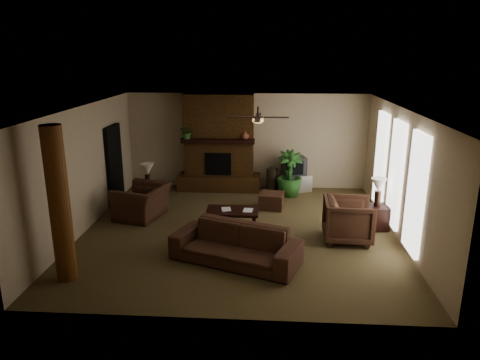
# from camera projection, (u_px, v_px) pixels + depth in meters

# --- Properties ---
(room_shell) EXTENTS (7.00, 7.00, 7.00)m
(room_shell) POSITION_uv_depth(u_px,v_px,m) (239.00, 172.00, 9.83)
(room_shell) COLOR brown
(room_shell) RESTS_ON ground
(fireplace) EXTENTS (2.40, 0.70, 2.80)m
(fireplace) POSITION_uv_depth(u_px,v_px,m) (219.00, 151.00, 13.03)
(fireplace) COLOR #573417
(fireplace) RESTS_ON ground
(windows) EXTENTS (0.08, 3.65, 2.35)m
(windows) POSITION_uv_depth(u_px,v_px,m) (396.00, 174.00, 9.82)
(windows) COLOR white
(windows) RESTS_ON ground
(log_column) EXTENTS (0.36, 0.36, 2.80)m
(log_column) POSITION_uv_depth(u_px,v_px,m) (59.00, 205.00, 7.71)
(log_column) COLOR brown
(log_column) RESTS_ON ground
(doorway) EXTENTS (0.10, 1.00, 2.10)m
(doorway) POSITION_uv_depth(u_px,v_px,m) (114.00, 165.00, 11.86)
(doorway) COLOR black
(doorway) RESTS_ON ground
(ceiling_fan) EXTENTS (1.35, 1.35, 0.37)m
(ceiling_fan) POSITION_uv_depth(u_px,v_px,m) (258.00, 119.00, 9.77)
(ceiling_fan) COLOR black
(ceiling_fan) RESTS_ON ceiling
(sofa) EXTENTS (2.57, 1.57, 0.97)m
(sofa) POSITION_uv_depth(u_px,v_px,m) (235.00, 239.00, 8.60)
(sofa) COLOR #452A1D
(sofa) RESTS_ON ground
(armchair_left) EXTENTS (1.09, 1.39, 1.08)m
(armchair_left) POSITION_uv_depth(u_px,v_px,m) (142.00, 196.00, 10.93)
(armchair_left) COLOR #452A1D
(armchair_left) RESTS_ON ground
(armchair_right) EXTENTS (0.98, 1.04, 1.03)m
(armchair_right) POSITION_uv_depth(u_px,v_px,m) (348.00, 218.00, 9.57)
(armchair_right) COLOR #452A1D
(armchair_right) RESTS_ON ground
(coffee_table) EXTENTS (1.20, 0.70, 0.43)m
(coffee_table) POSITION_uv_depth(u_px,v_px,m) (233.00, 212.00, 10.33)
(coffee_table) COLOR black
(coffee_table) RESTS_ON ground
(ottoman) EXTENTS (0.68, 0.68, 0.40)m
(ottoman) POSITION_uv_depth(u_px,v_px,m) (272.00, 201.00, 11.66)
(ottoman) COLOR #452A1D
(ottoman) RESTS_ON ground
(tv_stand) EXTENTS (0.97, 0.78, 0.50)m
(tv_stand) POSITION_uv_depth(u_px,v_px,m) (295.00, 183.00, 13.07)
(tv_stand) COLOR silver
(tv_stand) RESTS_ON ground
(tv) EXTENTS (0.75, 0.66, 0.52)m
(tv) POSITION_uv_depth(u_px,v_px,m) (294.00, 166.00, 12.93)
(tv) COLOR #363538
(tv) RESTS_ON tv_stand
(floor_vase) EXTENTS (0.34, 0.34, 0.77)m
(floor_vase) POSITION_uv_depth(u_px,v_px,m) (272.00, 178.00, 12.94)
(floor_vase) COLOR #31271B
(floor_vase) RESTS_ON ground
(floor_plant) EXTENTS (1.02, 1.43, 0.72)m
(floor_plant) POSITION_uv_depth(u_px,v_px,m) (289.00, 183.00, 12.62)
(floor_plant) COLOR #2C5E25
(floor_plant) RESTS_ON ground
(side_table_left) EXTENTS (0.53, 0.53, 0.55)m
(side_table_left) POSITION_uv_depth(u_px,v_px,m) (148.00, 197.00, 11.70)
(side_table_left) COLOR black
(side_table_left) RESTS_ON ground
(lamp_left) EXTENTS (0.42, 0.42, 0.65)m
(lamp_left) POSITION_uv_depth(u_px,v_px,m) (147.00, 171.00, 11.45)
(lamp_left) COLOR black
(lamp_left) RESTS_ON side_table_left
(side_table_right) EXTENTS (0.55, 0.55, 0.55)m
(side_table_right) POSITION_uv_depth(u_px,v_px,m) (376.00, 217.00, 10.29)
(side_table_right) COLOR black
(side_table_right) RESTS_ON ground
(lamp_right) EXTENTS (0.36, 0.36, 0.65)m
(lamp_right) POSITION_uv_depth(u_px,v_px,m) (379.00, 187.00, 10.11)
(lamp_right) COLOR black
(lamp_right) RESTS_ON side_table_right
(mantel_plant) EXTENTS (0.41, 0.45, 0.33)m
(mantel_plant) POSITION_uv_depth(u_px,v_px,m) (187.00, 133.00, 12.65)
(mantel_plant) COLOR #2C5E25
(mantel_plant) RESTS_ON fireplace
(mantel_vase) EXTENTS (0.24, 0.25, 0.22)m
(mantel_vase) POSITION_uv_depth(u_px,v_px,m) (245.00, 135.00, 12.62)
(mantel_vase) COLOR #944F3B
(mantel_vase) RESTS_ON fireplace
(book_a) EXTENTS (0.22, 0.06, 0.29)m
(book_a) POSITION_uv_depth(u_px,v_px,m) (221.00, 204.00, 10.25)
(book_a) COLOR #999999
(book_a) RESTS_ON coffee_table
(book_b) EXTENTS (0.21, 0.04, 0.29)m
(book_b) POSITION_uv_depth(u_px,v_px,m) (243.00, 205.00, 10.22)
(book_b) COLOR #999999
(book_b) RESTS_ON coffee_table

